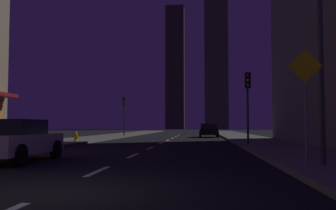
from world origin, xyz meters
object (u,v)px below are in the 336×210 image
at_px(car_parked_near, 15,140).
at_px(pedestrian_crossing_sign, 306,97).
at_px(car_parked_far, 209,130).
at_px(fire_hydrant_far_left, 76,137).
at_px(traffic_light_near_right, 248,92).
at_px(traffic_light_far_left, 124,107).

xyz_separation_m(car_parked_near, pedestrian_crossing_sign, (9.20, -1.98, 1.28)).
distance_m(car_parked_far, fire_hydrant_far_left, 16.66).
bearing_deg(car_parked_near, pedestrian_crossing_sign, -12.12).
xyz_separation_m(traffic_light_near_right, pedestrian_crossing_sign, (0.10, -11.32, -1.18)).
distance_m(car_parked_far, traffic_light_far_left, 9.43).
bearing_deg(fire_hydrant_far_left, car_parked_far, 55.24).
relative_size(car_parked_near, pedestrian_crossing_sign, 1.34).
height_order(car_parked_far, traffic_light_near_right, traffic_light_near_right).
bearing_deg(traffic_light_near_right, car_parked_far, 96.33).
height_order(fire_hydrant_far_left, traffic_light_near_right, traffic_light_near_right).
relative_size(traffic_light_far_left, pedestrian_crossing_sign, 1.33).
bearing_deg(fire_hydrant_far_left, traffic_light_near_right, -16.77).
bearing_deg(car_parked_far, traffic_light_near_right, -83.67).
distance_m(car_parked_near, traffic_light_near_right, 13.27).
xyz_separation_m(car_parked_near, traffic_light_far_left, (-1.90, 26.90, 2.45)).
relative_size(car_parked_near, traffic_light_near_right, 1.01).
bearing_deg(car_parked_far, traffic_light_far_left, 177.26).
bearing_deg(car_parked_near, traffic_light_near_right, 45.76).
height_order(car_parked_far, traffic_light_far_left, traffic_light_far_left).
distance_m(fire_hydrant_far_left, traffic_light_near_right, 12.22).
xyz_separation_m(fire_hydrant_far_left, traffic_light_near_right, (11.40, -3.43, 2.74)).
height_order(traffic_light_far_left, pedestrian_crossing_sign, traffic_light_far_left).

